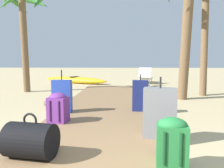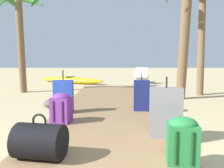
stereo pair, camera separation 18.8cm
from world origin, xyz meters
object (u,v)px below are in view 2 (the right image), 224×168
Objects in this scene: suitcase_blue at (63,96)px; palm_tree_far_left at (20,8)px; lounge_chair at (142,77)px; suitcase_navy at (141,95)px; duffel_bag_black at (40,141)px; backpack_green at (183,139)px; suitcase_grey at (166,113)px; kayak at (71,80)px; backpack_purple at (61,107)px.

suitcase_blue is 4.72m from palm_tree_far_left.
suitcase_blue reaches higher than lounge_chair.
duffel_bag_black is (-1.38, -2.32, -0.13)m from suitcase_navy.
suitcase_grey is at bearing 89.25° from backpack_green.
suitcase_blue is at bearing -57.18° from palm_tree_far_left.
suitcase_grey is at bearing -70.47° from kayak.
suitcase_blue is 0.24× the size of kayak.
kayak is at bearing 113.07° from suitcase_navy.
backpack_purple is at bearing -80.54° from suitcase_blue.
suitcase_blue reaches higher than backpack_green.
palm_tree_far_left is at bearing 113.58° from duffel_bag_black.
palm_tree_far_left is 4.38m from kayak.
suitcase_navy is at bearing -66.93° from kayak.
backpack_green is at bearing -55.12° from palm_tree_far_left.
backpack_purple is at bearing -107.26° from lounge_chair.
palm_tree_far_left is (-3.87, 5.56, 2.58)m from backpack_green.
backpack_green is at bearing -94.59° from lounge_chair.
backpack_purple is 0.14× the size of kayak.
suitcase_grey reaches higher than duffel_bag_black.
suitcase_grey is at bearing 24.37° from duffel_bag_black.
suitcase_navy is 1.34× the size of duffel_bag_black.
backpack_green is (1.70, -2.19, -0.08)m from suitcase_blue.
kayak is at bearing 72.31° from palm_tree_far_left.
suitcase_blue is 2.78m from backpack_green.
suitcase_grey is 0.23× the size of kayak.
suitcase_navy is 6.95m from kayak.
palm_tree_far_left is at bearing -107.69° from kayak.
backpack_green is at bearing -72.14° from kayak.
suitcase_navy is 1.60m from suitcase_blue.
suitcase_grey is 1.72× the size of backpack_green.
palm_tree_far_left reaches higher than suitcase_navy.
suitcase_blue is at bearing 95.82° from duffel_bag_black.
duffel_bag_black is 0.15× the size of palm_tree_far_left.
suitcase_blue is 0.53× the size of lounge_chair.
lounge_chair is 3.56m from kayak.
backpack_purple is at bearing 136.78° from backpack_green.
backpack_green is 9.25m from kayak.
palm_tree_far_left reaches higher than kayak.
duffel_bag_black reaches higher than backpack_green.
suitcase_grey is 0.51× the size of lounge_chair.
duffel_bag_black is at bearing -104.07° from lounge_chair.
palm_tree_far_left is at bearing 119.35° from backpack_purple.
suitcase_navy is 1.50× the size of backpack_purple.
suitcase_grey is at bearing -39.57° from suitcase_blue.
kayak is (-2.72, 6.39, -0.24)m from suitcase_navy.
backpack_green is at bearing -90.75° from suitcase_grey.
suitcase_navy is 0.20× the size of palm_tree_far_left.
suitcase_navy is at bearing 94.35° from suitcase_grey.
suitcase_grey reaches higher than backpack_purple.
kayak is at bearing 98.80° from duffel_bag_black.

